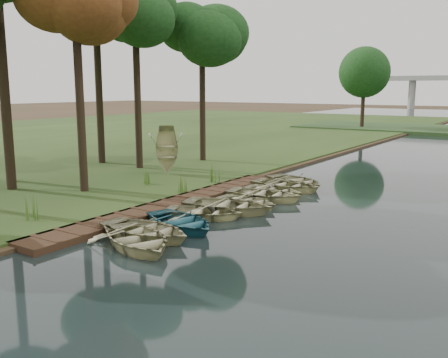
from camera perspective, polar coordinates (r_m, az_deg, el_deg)
The scene contains 20 objects.
ground at distance 22.20m, azimuth -2.50°, elevation -3.80°, with size 300.00×300.00×0.00m, color #3D2F1D.
boardwalk at distance 23.13m, azimuth -5.71°, elevation -2.89°, with size 1.60×16.00×0.30m, color #342114.
rowboat_0 at distance 17.30m, azimuth -9.94°, elevation -6.52°, with size 2.73×3.83×0.79m, color #B4B282.
rowboat_1 at distance 18.32m, azimuth -8.97°, elevation -5.54°, with size 2.73×3.83×0.79m, color #B4B282.
rowboat_2 at distance 19.37m, azimuth -4.97°, elevation -4.64°, with size 2.60×3.64×0.75m, color #286470.
rowboat_3 at distance 20.88m, azimuth -2.36°, elevation -3.59°, with size 2.38×3.34×0.69m, color #B4B282.
rowboat_4 at distance 21.79m, azimuth 0.40°, elevation -2.80°, with size 2.87×4.02×0.83m, color #B4B282.
rowboat_5 at distance 22.94m, azimuth 2.67°, elevation -2.40°, with size 2.19×3.06×0.63m, color #B4B282.
rowboat_6 at distance 24.23m, azimuth 4.58°, elevation -1.55°, with size 2.71×3.79×0.79m, color #B4B282.
rowboat_7 at distance 25.52m, azimuth 5.63°, elevation -1.11°, with size 2.26×3.16×0.65m, color #B4B282.
rowboat_8 at distance 26.68m, azimuth 7.06°, elevation -0.48°, with size 2.74×3.83×0.79m, color #B4B282.
rowboat_9 at distance 27.86m, azimuth 8.17°, elevation -0.06°, with size 2.73×3.82×0.79m, color #B4B282.
stored_rowboat at distance 30.41m, azimuth -6.56°, elevation 1.16°, with size 2.10×2.94×0.61m, color #B4B282.
tree_2 at distance 25.96m, azimuth -16.60°, elevation 17.30°, with size 3.74×3.74×10.18m.
tree_4 at distance 33.01m, azimuth -10.13°, elevation 17.74°, with size 3.98×3.98×11.31m.
tree_6 at distance 35.99m, azimuth -2.54°, elevation 16.30°, with size 4.95×4.95×11.03m.
reeds_0 at distance 21.10m, azimuth -21.20°, elevation -3.02°, with size 0.60×0.60×1.00m, color #3F661E.
reeds_1 at distance 25.01m, azimuth -4.83°, elevation -0.46°, with size 0.60×0.60×0.90m, color #3F661E.
reeds_2 at distance 27.25m, azimuth -8.99°, elevation 0.36°, with size 0.60×0.60×0.92m, color #3F661E.
reeds_3 at distance 27.53m, azimuth -1.12°, elevation 0.80°, with size 0.60×0.60×1.12m, color #3F661E.
Camera 1 is at (12.78, -17.33, 5.42)m, focal length 40.00 mm.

